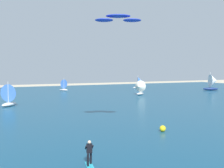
% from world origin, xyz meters
% --- Properties ---
extents(ocean, '(160.00, 90.00, 0.10)m').
position_xyz_m(ocean, '(0.00, 50.97, 0.05)').
color(ocean, navy).
rests_on(ocean, ground).
extents(kitesurfer, '(0.93, 2.02, 1.67)m').
position_xyz_m(kitesurfer, '(-3.65, 15.97, 0.70)').
color(kitesurfer, '#26B2CC').
rests_on(kitesurfer, ocean).
extents(kite, '(4.86, 3.18, 0.71)m').
position_xyz_m(kite, '(2.47, 24.48, 11.40)').
color(kite, '#1E33B2').
extents(sailboat_outermost, '(3.55, 3.71, 4.14)m').
position_xyz_m(sailboat_outermost, '(-6.08, 48.23, 2.00)').
color(sailboat_outermost, white).
rests_on(sailboat_outermost, ocean).
extents(sailboat_trailing, '(4.62, 4.14, 5.20)m').
position_xyz_m(sailboat_trailing, '(49.01, 58.40, 2.48)').
color(sailboat_trailing, navy).
rests_on(sailboat_trailing, ocean).
extents(sailboat_far_left, '(3.64, 3.25, 4.07)m').
position_xyz_m(sailboat_far_left, '(32.92, 71.97, 1.97)').
color(sailboat_far_left, silver).
rests_on(sailboat_far_left, ocean).
extents(sailboat_mid_right, '(2.89, 3.24, 3.61)m').
position_xyz_m(sailboat_mid_right, '(9.42, 74.41, 1.76)').
color(sailboat_mid_right, white).
rests_on(sailboat_mid_right, ocean).
extents(sailboat_mid_left, '(3.44, 3.23, 3.83)m').
position_xyz_m(sailboat_mid_left, '(22.92, 55.18, 1.85)').
color(sailboat_mid_left, silver).
rests_on(sailboat_mid_left, ocean).
extents(marker_buoy, '(0.63, 0.63, 0.63)m').
position_xyz_m(marker_buoy, '(6.30, 22.12, 0.41)').
color(marker_buoy, yellow).
rests_on(marker_buoy, ocean).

